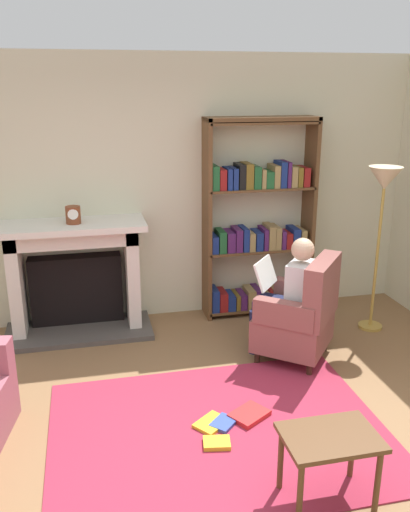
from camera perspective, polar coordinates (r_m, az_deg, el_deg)
name	(u,v)px	position (r m, az deg, el deg)	size (l,w,h in m)	color
ground	(230,459)	(3.87, 2.63, -20.61)	(14.00, 14.00, 0.00)	olive
back_wall	(167,190)	(5.63, -4.04, 6.93)	(5.60, 0.10, 2.70)	beige
area_rug	(219,432)	(4.10, 1.48, -18.02)	(2.40, 1.80, 0.01)	#9F2940
fireplace	(75,274)	(5.53, -13.51, -1.83)	(1.44, 0.64, 1.14)	#4C4742
mantel_clock	(73,215)	(5.26, -13.73, 4.23)	(0.14, 0.14, 0.16)	brown
bookshelf	(258,225)	(5.72, 5.62, 3.30)	(1.16, 0.32, 2.09)	brown
armchair_reading	(301,315)	(4.93, 10.07, -6.19)	(0.88, 0.89, 0.97)	#331E14
seated_reader	(289,293)	(4.89, 8.87, -3.86)	(0.59, 0.57, 1.14)	silver
side_table	(330,446)	(3.42, 13.01, -18.91)	(0.56, 0.39, 0.46)	brown
scattered_books	(231,423)	(4.16, 2.80, -17.13)	(0.62, 0.52, 0.04)	#334CA5
floor_lamp	(383,193)	(5.46, 18.29, 6.30)	(0.32, 0.32, 1.66)	#B7933F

